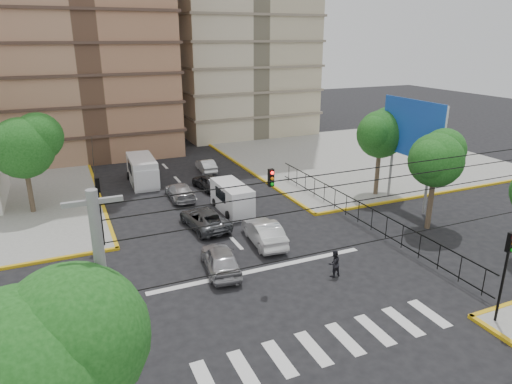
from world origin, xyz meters
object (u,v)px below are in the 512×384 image
car_silver_front_left (221,259)px  car_white_front_right (264,232)px  pedestrian_crosswalk (334,263)px  van_left_lane (143,172)px  traffic_light_nw (99,201)px  traffic_light_se (506,263)px  van_right_lane (233,199)px

car_silver_front_left → car_white_front_right: size_ratio=0.94×
car_white_front_right → pedestrian_crosswalk: size_ratio=3.00×
van_left_lane → pedestrian_crosswalk: van_left_lane is taller
traffic_light_nw → car_white_front_right: bearing=-20.4°
van_left_lane → car_silver_front_left: (0.98, -17.80, -0.43)m
car_white_front_right → traffic_light_nw: bearing=-15.5°
traffic_light_nw → pedestrian_crosswalk: size_ratio=2.84×
traffic_light_se → van_left_lane: traffic_light_se is taller
traffic_light_se → traffic_light_nw: bearing=135.0°
traffic_light_nw → car_silver_front_left: (5.67, -5.83, -2.37)m
pedestrian_crosswalk → car_silver_front_left: bearing=-35.3°
traffic_light_nw → van_right_lane: bearing=14.2°
traffic_light_se → traffic_light_nw: (-15.60, 15.60, 0.00)m
car_white_front_right → pedestrian_crosswalk: 5.66m
van_right_lane → van_left_lane: size_ratio=0.87×
van_right_lane → pedestrian_crosswalk: 11.43m
van_right_lane → pedestrian_crosswalk: bearing=-83.3°
traffic_light_se → van_right_lane: size_ratio=0.94×
traffic_light_nw → pedestrian_crosswalk: 14.46m
car_silver_front_left → pedestrian_crosswalk: pedestrian_crosswalk is taller
traffic_light_se → car_white_front_right: traffic_light_se is taller
car_white_front_right → pedestrian_crosswalk: bearing=112.9°
car_white_front_right → pedestrian_crosswalk: (1.76, -5.38, 0.01)m
traffic_light_nw → van_left_lane: 13.01m
van_right_lane → traffic_light_nw: bearing=-166.9°
van_right_lane → van_left_lane: 10.74m
van_left_lane → car_white_front_right: 16.19m
van_right_lane → car_white_front_right: bearing=-93.0°
van_left_lane → car_silver_front_left: van_left_lane is taller
traffic_light_se → van_left_lane: 29.72m
traffic_light_se → traffic_light_nw: 22.06m
traffic_light_se → car_silver_front_left: traffic_light_se is taller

